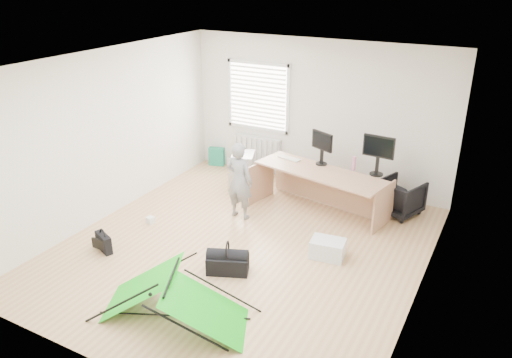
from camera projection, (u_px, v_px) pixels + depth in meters
The scene contains 18 objects.
ground at pixel (243, 247), 7.38m from camera, with size 5.50×5.50×0.00m, color tan.
back_wall at pixel (317, 114), 9.08m from camera, with size 5.00×0.02×2.70m, color silver.
window at pixel (258, 96), 9.49m from camera, with size 1.20×0.06×1.20m, color silver.
radiator at pixel (257, 151), 9.89m from camera, with size 1.00×0.12×0.60m, color silver.
desk at pixel (319, 192), 8.28m from camera, with size 2.20×0.70×0.75m, color #AA7C5F.
filing_cabinet at pixel (243, 169), 9.39m from camera, with size 0.40×0.53×0.62m, color #9D9FA2.
monitor_left at pixel (322, 153), 8.34m from camera, with size 0.44×0.10×0.42m, color black.
monitor_right at pixel (378, 161), 7.91m from camera, with size 0.51×0.11×0.48m, color black.
keyboard at pixel (289, 158), 8.65m from camera, with size 0.41×0.14×0.02m, color beige.
thermos at pixel (354, 163), 8.14m from camera, with size 0.06×0.06×0.23m, color #BE6A8D.
office_chair at pixel (400, 197), 8.29m from camera, with size 0.64×0.66×0.60m, color black.
person at pixel (239, 181), 8.04m from camera, with size 0.47×0.31×1.30m, color gray.
kite at pixel (173, 297), 5.81m from camera, with size 1.81×0.80×0.56m, color #11B814, non-canonical shape.
storage_crate at pixel (328, 249), 7.09m from camera, with size 0.48×0.33×0.27m, color silver.
tote_bag at pixel (217, 156), 10.37m from camera, with size 0.32×0.14×0.38m, color #1C8868.
laptop_bag at pixel (104, 243), 7.25m from camera, with size 0.36×0.11×0.27m, color black.
white_box at pixel (151, 220), 8.06m from camera, with size 0.11×0.11×0.11m, color silver.
duffel_bag at pixel (228, 264), 6.75m from camera, with size 0.56×0.28×0.24m, color black.
Camera 1 is at (3.20, -5.53, 3.83)m, focal length 35.00 mm.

